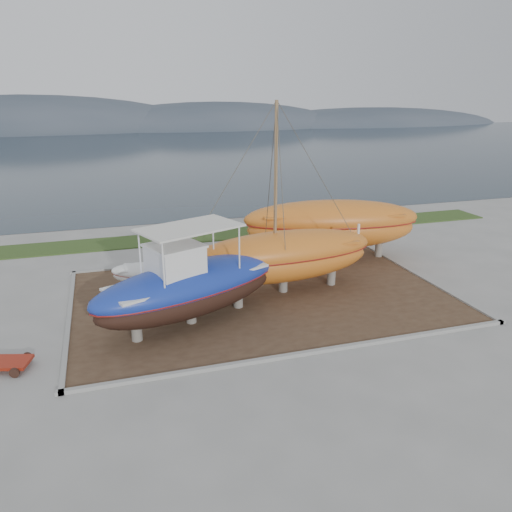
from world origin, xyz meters
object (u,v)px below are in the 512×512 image
object	(u,v)px
orange_bare_hull	(331,230)
red_trailer	(7,365)
blue_caique	(189,276)
white_dinghy	(156,277)
orange_sailboat	(285,201)

from	to	relation	value
orange_bare_hull	red_trailer	world-z (taller)	orange_bare_hull
red_trailer	blue_caique	bearing A→B (deg)	29.93
blue_caique	white_dinghy	size ratio (longest dim) A/B	1.96
blue_caique	orange_sailboat	size ratio (longest dim) A/B	0.94
blue_caique	orange_sailboat	distance (m)	6.09
white_dinghy	orange_bare_hull	distance (m)	10.98
orange_bare_hull	red_trailer	distance (m)	18.83
white_dinghy	orange_sailboat	bearing A→B (deg)	1.78
white_dinghy	orange_bare_hull	bearing A→B (deg)	31.98
white_dinghy	orange_bare_hull	world-z (taller)	orange_bare_hull
orange_bare_hull	orange_sailboat	bearing A→B (deg)	-125.52
blue_caique	orange_bare_hull	world-z (taller)	blue_caique
blue_caique	orange_sailboat	bearing A→B (deg)	0.83
orange_sailboat	orange_bare_hull	size ratio (longest dim) A/B	0.91
orange_sailboat	red_trailer	distance (m)	13.68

